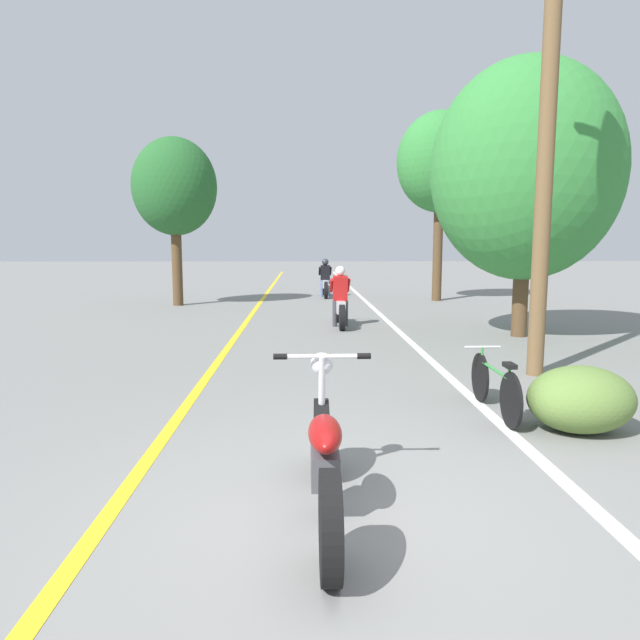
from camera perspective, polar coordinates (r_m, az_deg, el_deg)
ground_plane at (r=4.34m, az=2.25°, el=-19.19°), size 120.00×120.00×0.00m
lane_stripe_center at (r=16.06m, az=-6.82°, el=0.60°), size 0.14×48.00×0.01m
lane_stripe_edge at (r=16.14m, az=5.95°, el=0.65°), size 0.14×48.00×0.01m
utility_pole at (r=9.15m, az=21.79°, el=17.97°), size 1.10×0.24×7.18m
roadside_tree_right_near at (r=12.79m, az=19.91°, el=13.85°), size 3.90×3.51×5.69m
roadside_tree_right_far at (r=20.24m, az=11.91°, el=15.09°), size 2.91×2.62×6.35m
roadside_tree_left at (r=18.76m, az=-14.34°, el=12.70°), size 2.62×2.36×5.23m
roadside_bush at (r=6.58m, az=24.62°, el=-7.22°), size 1.10×0.88×0.70m
motorcycle_foreground at (r=4.21m, az=0.48°, el=-13.64°), size 0.78×2.19×1.09m
motorcycle_rider_lead at (r=13.57m, az=2.03°, el=1.66°), size 0.50×1.99×1.44m
motorcycle_rider_far at (r=21.12m, az=0.53°, el=3.80°), size 0.50×2.08×1.41m
bicycle_parked at (r=6.91m, az=17.06°, el=-6.30°), size 0.44×1.67×0.71m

